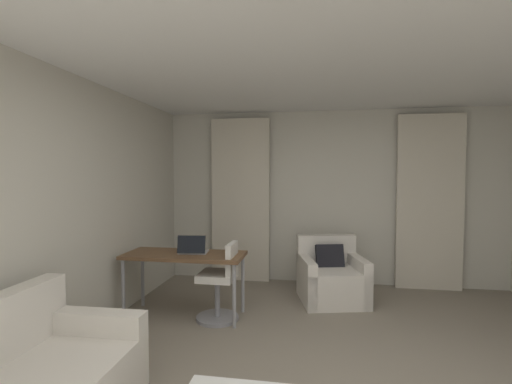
% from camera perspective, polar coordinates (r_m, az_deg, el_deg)
% --- Properties ---
extents(wall_window, '(5.12, 0.06, 2.60)m').
position_cam_1_polar(wall_window, '(5.65, 11.63, -0.80)').
color(wall_window, beige).
rests_on(wall_window, ground).
extents(wall_left, '(0.06, 6.12, 2.60)m').
position_cam_1_polar(wall_left, '(3.50, -32.09, -3.31)').
color(wall_left, beige).
rests_on(wall_left, ground).
extents(ceiling, '(5.12, 6.12, 0.06)m').
position_cam_1_polar(ceiling, '(2.79, 14.50, 23.37)').
color(ceiling, white).
rests_on(ceiling, wall_left).
extents(curtain_left_panel, '(0.90, 0.06, 2.50)m').
position_cam_1_polar(curtain_left_panel, '(5.63, -2.44, -1.26)').
color(curtain_left_panel, beige).
rests_on(curtain_left_panel, ground).
extents(curtain_right_panel, '(0.90, 0.06, 2.50)m').
position_cam_1_polar(curtain_right_panel, '(5.74, 25.52, -1.46)').
color(curtain_right_panel, beige).
rests_on(curtain_right_panel, ground).
extents(armchair, '(0.95, 0.93, 0.81)m').
position_cam_1_polar(armchair, '(4.97, 11.70, -13.16)').
color(armchair, silver).
rests_on(armchair, ground).
extents(desk, '(1.38, 0.56, 0.73)m').
position_cam_1_polar(desk, '(4.36, -11.11, -10.25)').
color(desk, brown).
rests_on(desk, ground).
extents(desk_chair, '(0.48, 0.48, 0.88)m').
position_cam_1_polar(desk_chair, '(4.26, -5.53, -14.36)').
color(desk_chair, gray).
rests_on(desk_chair, ground).
extents(laptop, '(0.34, 0.28, 0.22)m').
position_cam_1_polar(laptop, '(4.32, -9.84, -8.84)').
color(laptop, '#ADADB2').
rests_on(laptop, desk).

